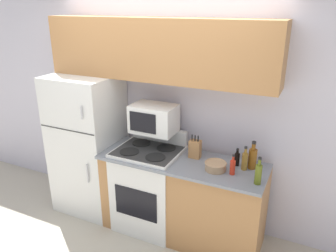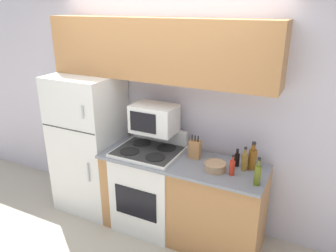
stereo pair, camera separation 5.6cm
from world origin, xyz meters
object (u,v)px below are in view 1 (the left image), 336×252
knife_block (195,149)px  bottle_whiskey (253,158)px  microwave (154,119)px  bottle_hot_sauce (233,167)px  refrigerator (88,144)px  bottle_olive_oil (258,173)px  bottle_soy_sauce (237,159)px  bottle_vinegar (245,161)px  stove (149,187)px  bowl (216,166)px

knife_block → bottle_whiskey: 0.58m
microwave → bottle_hot_sauce: bearing=-12.1°
refrigerator → bottle_olive_oil: (2.02, -0.19, 0.18)m
refrigerator → bottle_soy_sauce: 1.77m
knife_block → bottle_soy_sauce: size_ratio=1.39×
refrigerator → bottle_vinegar: size_ratio=6.93×
bottle_whiskey → bottle_hot_sauce: (-0.14, -0.20, -0.03)m
knife_block → bottle_hot_sauce: knife_block is taller
stove → bottle_whiskey: size_ratio=3.95×
bottle_soy_sauce → bottle_vinegar: bearing=-32.4°
microwave → bottle_whiskey: size_ratio=1.68×
bowl → bottle_olive_oil: 0.43m
microwave → bottle_hot_sauce: microwave is taller
stove → bottle_olive_oil: bearing=-7.3°
bottle_olive_oil → bottle_soy_sauce: size_ratio=1.44×
stove → bottle_olive_oil: size_ratio=4.25×
bottle_vinegar → bottle_soy_sauce: size_ratio=1.33×
bottle_vinegar → bottle_hot_sauce: bearing=-119.6°
refrigerator → bowl: (1.61, -0.11, 0.12)m
refrigerator → bottle_olive_oil: size_ratio=6.40×
bottle_olive_oil → bottle_soy_sauce: 0.37m
stove → bottle_hot_sauce: size_ratio=5.52×
bowl → bottle_soy_sauce: bottle_soy_sauce is taller
stove → bottle_vinegar: bearing=3.6°
stove → bottle_olive_oil: bottle_olive_oil is taller
bottle_olive_oil → bottle_whiskey: bearing=111.5°
stove → bottle_hot_sauce: bottle_hot_sauce is taller
knife_block → bottle_soy_sauce: (0.43, 0.01, -0.03)m
bottle_olive_oil → bottle_hot_sauce: bearing=163.2°
bowl → bottle_olive_oil: bearing=-11.9°
bottle_hot_sauce → refrigerator: bearing=176.1°
bottle_hot_sauce → bottle_soy_sauce: size_ratio=1.11×
bottle_whiskey → refrigerator: bearing=-177.6°
refrigerator → stove: 0.91m
bottle_whiskey → bottle_olive_oil: 0.29m
knife_block → bowl: 0.33m
bottle_olive_oil → bottle_soy_sauce: bearing=133.4°
stove → bottle_vinegar: 1.14m
microwave → bottle_hot_sauce: (0.92, -0.20, -0.27)m
microwave → bottle_soy_sauce: microwave is taller
refrigerator → bottle_whiskey: size_ratio=5.94×
stove → bottle_vinegar: bottle_vinegar is taller
refrigerator → bottle_vinegar: refrigerator is taller
bowl → bottle_vinegar: size_ratio=0.89×
bottle_whiskey → bottle_hot_sauce: size_ratio=1.40×
bowl → knife_block: bearing=148.4°
knife_block → bottle_olive_oil: 0.74m
stove → bowl: bearing=-4.7°
bottle_whiskey → bowl: bearing=-148.5°
bottle_hot_sauce → bottle_soy_sauce: 0.19m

